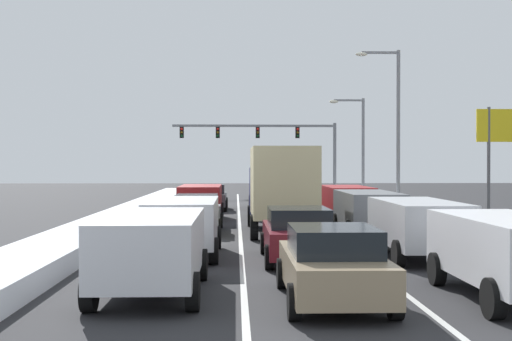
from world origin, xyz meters
TOP-DOWN VIEW (x-y plane):
  - ground_plane at (0.00, 20.55)m, footprint 133.59×133.59m
  - lane_stripe_between_right_lane_and_center_lane at (1.70, 25.69)m, footprint 0.14×56.52m
  - lane_stripe_between_center_lane_and_left_lane at (-1.70, 25.69)m, footprint 0.14×56.52m
  - snow_bank_right_shoulder at (7.00, 25.69)m, footprint 1.36×56.52m
  - snow_bank_left_shoulder at (-7.00, 25.69)m, footprint 2.09×56.52m
  - suv_white_right_lane_nearest at (3.63, 6.69)m, footprint 2.16×4.90m
  - suv_silver_right_lane_second at (3.38, 12.69)m, footprint 2.16×4.90m
  - suv_gray_right_lane_third at (3.15, 18.90)m, footprint 2.16×4.90m
  - suv_red_right_lane_fourth at (3.33, 25.02)m, footprint 2.16×4.90m
  - sedan_charcoal_right_lane_fifth at (3.27, 31.21)m, footprint 2.00×4.50m
  - sedan_tan_center_lane_nearest at (0.04, 6.53)m, footprint 2.00×4.50m
  - sedan_maroon_center_lane_second at (-0.12, 12.25)m, footprint 2.00×4.50m
  - box_truck_center_lane_third at (-0.09, 19.98)m, footprint 2.53×7.20m
  - sedan_green_center_lane_fourth at (-0.12, 27.65)m, footprint 2.00×4.50m
  - suv_black_center_lane_fifth at (0.04, 34.55)m, footprint 2.16×4.90m
  - suv_white_left_lane_nearest at (-3.63, 7.50)m, footprint 2.16×4.90m
  - suv_silver_left_lane_second at (-3.43, 13.41)m, footprint 2.16×4.90m
  - sedan_gray_left_lane_third at (-3.43, 20.56)m, footprint 2.00×4.50m
  - suv_red_left_lane_fourth at (-3.58, 26.51)m, footprint 2.16×4.90m
  - sedan_charcoal_left_lane_fifth at (-3.36, 33.47)m, footprint 2.00×4.50m
  - traffic_light_gantry at (1.31, 51.37)m, footprint 14.00×0.47m
  - street_lamp_right_near at (7.45, 33.40)m, footprint 2.66×0.36m
  - street_lamp_right_mid at (7.22, 43.67)m, footprint 2.66×0.36m
  - roadside_sign_right at (11.47, 26.11)m, footprint 3.20×0.16m

SIDE VIEW (x-z plane):
  - ground_plane at x=0.00m, z-range 0.00..0.00m
  - lane_stripe_between_right_lane_and_center_lane at x=1.70m, z-range 0.00..0.01m
  - lane_stripe_between_center_lane_and_left_lane at x=-1.70m, z-range 0.00..0.01m
  - snow_bank_right_shoulder at x=7.00m, z-range 0.00..0.48m
  - snow_bank_left_shoulder at x=-7.00m, z-range 0.00..0.56m
  - sedan_charcoal_right_lane_fifth at x=3.27m, z-range 0.01..1.52m
  - sedan_tan_center_lane_nearest at x=0.04m, z-range 0.01..1.52m
  - sedan_maroon_center_lane_second at x=-0.12m, z-range 0.01..1.52m
  - sedan_green_center_lane_fourth at x=-0.12m, z-range 0.01..1.52m
  - sedan_gray_left_lane_third at x=-3.43m, z-range 0.01..1.52m
  - sedan_charcoal_left_lane_fifth at x=-3.36m, z-range 0.01..1.52m
  - suv_white_right_lane_nearest at x=3.63m, z-range 0.18..1.85m
  - suv_silver_right_lane_second at x=3.38m, z-range 0.18..1.85m
  - suv_gray_right_lane_third at x=3.15m, z-range 0.18..1.85m
  - suv_red_right_lane_fourth at x=3.33m, z-range 0.18..1.85m
  - suv_black_center_lane_fifth at x=0.04m, z-range 0.18..1.85m
  - suv_white_left_lane_nearest at x=-3.63m, z-range 0.18..1.85m
  - suv_silver_left_lane_second at x=-3.43m, z-range 0.18..1.85m
  - suv_red_left_lane_fourth at x=-3.58m, z-range 0.18..1.85m
  - box_truck_center_lane_third at x=-0.09m, z-range 0.22..3.58m
  - roadside_sign_right at x=11.47m, z-range 1.27..6.77m
  - street_lamp_right_mid at x=7.22m, z-range 0.79..8.37m
  - traffic_light_gantry at x=1.31m, z-range 1.79..7.99m
  - street_lamp_right_near at x=7.45m, z-range 0.83..10.29m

